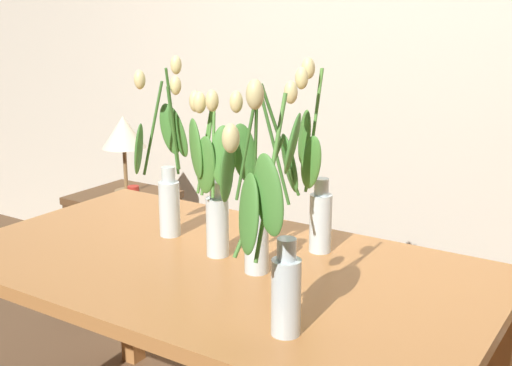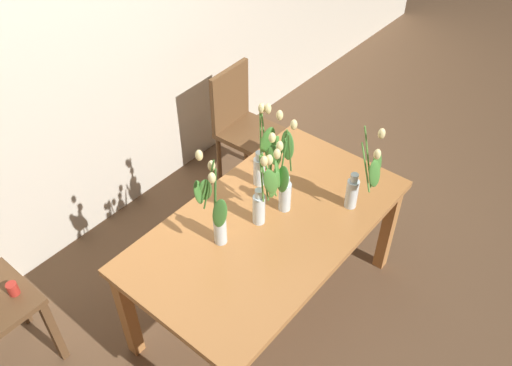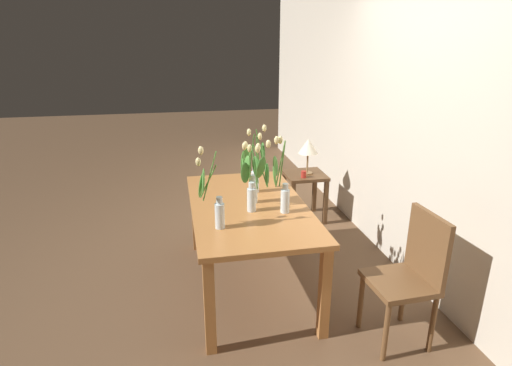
% 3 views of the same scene
% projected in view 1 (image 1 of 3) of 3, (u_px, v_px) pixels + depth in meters
% --- Properties ---
extents(room_wall_rear, '(9.00, 0.10, 2.70)m').
position_uv_depth(room_wall_rear, '(404.00, 34.00, 2.93)').
color(room_wall_rear, beige).
rests_on(room_wall_rear, ground).
extents(dining_table, '(1.60, 0.90, 0.74)m').
position_uv_depth(dining_table, '(217.00, 290.00, 1.94)').
color(dining_table, '#B7753D').
rests_on(dining_table, ground).
extents(tulip_vase_0, '(0.14, 0.15, 0.59)m').
position_uv_depth(tulip_vase_0, '(317.00, 193.00, 1.94)').
color(tulip_vase_0, silver).
rests_on(tulip_vase_0, dining_table).
extents(tulip_vase_1, '(0.17, 0.15, 0.51)m').
position_uv_depth(tulip_vase_1, '(213.00, 192.00, 1.89)').
color(tulip_vase_1, silver).
rests_on(tulip_vase_1, dining_table).
extents(tulip_vase_2, '(0.15, 0.21, 0.58)m').
position_uv_depth(tulip_vase_2, '(167.00, 172.00, 2.11)').
color(tulip_vase_2, silver).
rests_on(tulip_vase_2, dining_table).
extents(tulip_vase_3, '(0.23, 0.22, 0.57)m').
position_uv_depth(tulip_vase_3, '(261.00, 192.00, 1.80)').
color(tulip_vase_3, silver).
rests_on(tulip_vase_3, dining_table).
extents(tulip_vase_4, '(0.15, 0.19, 0.59)m').
position_uv_depth(tulip_vase_4, '(276.00, 262.00, 1.42)').
color(tulip_vase_4, silver).
rests_on(tulip_vase_4, dining_table).
extents(side_table, '(0.44, 0.44, 0.55)m').
position_uv_depth(side_table, '(124.00, 216.00, 3.35)').
color(side_table, brown).
rests_on(side_table, ground).
extents(table_lamp, '(0.22, 0.22, 0.40)m').
position_uv_depth(table_lamp, '(124.00, 134.00, 3.25)').
color(table_lamp, olive).
rests_on(table_lamp, side_table).
extents(pillar_candle, '(0.06, 0.06, 0.07)m').
position_uv_depth(pillar_candle, '(134.00, 193.00, 3.19)').
color(pillar_candle, '#B72D23').
rests_on(pillar_candle, side_table).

